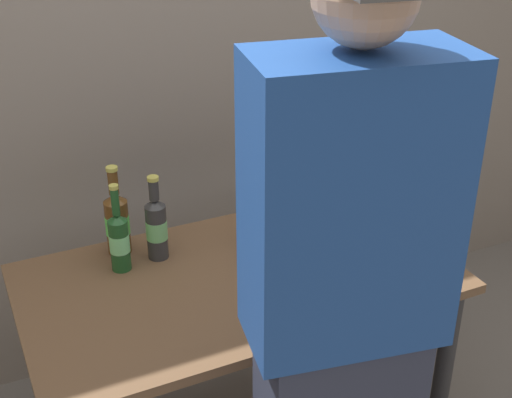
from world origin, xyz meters
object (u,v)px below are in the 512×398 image
beer_bottle_green (117,221)px  beer_bottle_amber (119,240)px  person_figure (343,322)px  laptop (301,234)px  beer_bottle_dark (156,226)px

beer_bottle_green → beer_bottle_amber: size_ratio=1.04×
beer_bottle_amber → person_figure: size_ratio=0.16×
beer_bottle_amber → person_figure: 0.82m
beer_bottle_green → person_figure: person_figure is taller
laptop → beer_bottle_amber: 0.59m
beer_bottle_dark → beer_bottle_green: bearing=141.1°
person_figure → beer_bottle_dark: bearing=105.7°
beer_bottle_dark → beer_bottle_green: size_ratio=0.94×
beer_bottle_amber → person_figure: bearing=-65.4°
laptop → beer_bottle_dark: bearing=162.6°
beer_bottle_amber → laptop: bearing=-12.0°
beer_bottle_amber → person_figure: (0.34, -0.74, 0.09)m
beer_bottle_green → laptop: bearing=-22.1°
beer_bottle_dark → beer_bottle_amber: 0.13m
laptop → person_figure: bearing=-110.5°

